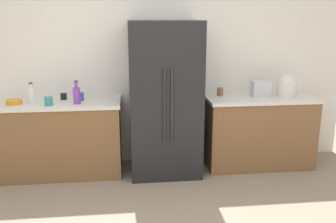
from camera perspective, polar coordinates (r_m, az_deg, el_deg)
kitchen_back_panel at (r=4.61m, az=-2.80°, el=7.96°), size 5.08×0.10×2.61m
counter_left at (r=4.52m, az=-16.49°, el=-3.98°), size 1.45×0.61×0.88m
counter_right at (r=4.73m, az=13.85°, el=-2.96°), size 1.34×0.61×0.88m
refrigerator at (r=4.29m, az=-0.52°, el=1.96°), size 0.82×0.71×1.80m
toaster at (r=4.61m, az=14.24°, el=3.46°), size 0.22×0.15×0.20m
rice_cooker at (r=4.69m, az=18.06°, el=3.75°), size 0.23×0.23×0.27m
bottle_a at (r=4.43m, az=-20.46°, el=2.43°), size 0.08×0.08×0.23m
bottle_b at (r=4.22m, az=-14.04°, el=2.55°), size 0.08×0.08×0.26m
cup_a at (r=4.41m, az=-13.49°, el=2.31°), size 0.08×0.08×0.09m
cup_b at (r=4.58m, az=8.13°, el=3.07°), size 0.08×0.08×0.10m
cup_c at (r=4.50m, az=-15.95°, el=2.29°), size 0.07×0.07×0.07m
cup_d at (r=4.25m, az=-18.10°, el=1.54°), size 0.09×0.09×0.09m
bowl_a at (r=4.44m, az=-22.84°, el=1.39°), size 0.17×0.17×0.05m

